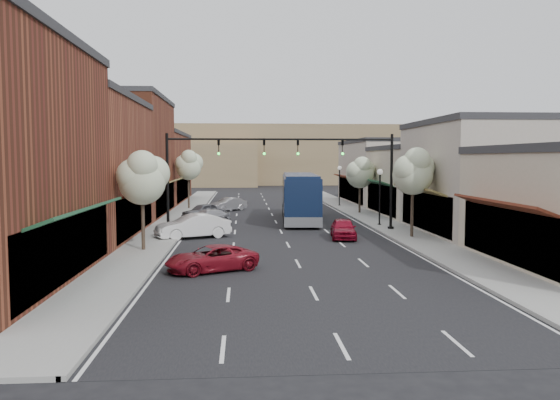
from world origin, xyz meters
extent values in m
plane|color=black|center=(0.00, 0.00, 0.00)|extent=(160.00, 160.00, 0.00)
cube|color=gray|center=(-8.40, 18.50, 0.07)|extent=(2.80, 73.00, 0.15)
cube|color=gray|center=(8.40, 18.50, 0.07)|extent=(2.80, 73.00, 0.15)
cube|color=gray|center=(-7.00, 18.50, 0.07)|extent=(0.25, 73.00, 0.17)
cube|color=gray|center=(7.00, 18.50, 0.07)|extent=(0.25, 73.00, 0.17)
cube|color=black|center=(-10.10, -8.00, 1.60)|extent=(0.60, 11.90, 2.60)
cube|color=#1C462B|center=(-9.30, -8.00, 3.10)|extent=(1.07, 9.80, 0.49)
cube|color=brown|center=(-14.30, 6.00, 4.50)|extent=(9.00, 14.00, 9.00)
cube|color=#2D2D30|center=(-14.30, 6.00, 9.20)|extent=(9.20, 14.10, 0.40)
cube|color=black|center=(-10.10, 6.00, 1.60)|extent=(0.60, 11.90, 2.60)
cube|color=#5D2415|center=(-9.30, 6.00, 3.10)|extent=(1.07, 9.80, 0.49)
cube|color=brown|center=(-14.30, 20.00, 5.25)|extent=(9.00, 14.00, 10.50)
cube|color=#2D2D30|center=(-14.30, 20.00, 10.70)|extent=(9.20, 14.10, 0.40)
cube|color=black|center=(-10.10, 20.00, 1.60)|extent=(0.60, 11.90, 2.60)
cube|color=olive|center=(-9.30, 20.00, 3.10)|extent=(1.07, 9.80, 0.49)
cube|color=brown|center=(-14.30, 36.00, 4.00)|extent=(9.00, 18.00, 8.00)
cube|color=#2D2D30|center=(-14.30, 36.00, 8.20)|extent=(9.20, 18.10, 0.40)
cube|color=black|center=(-10.10, 36.00, 1.60)|extent=(0.60, 15.30, 2.60)
cube|color=#1C462B|center=(-9.30, 36.00, 3.10)|extent=(1.07, 12.60, 0.49)
cube|color=black|center=(10.10, -6.00, 1.60)|extent=(0.60, 10.20, 2.60)
cube|color=#5D2415|center=(9.30, -6.00, 3.10)|extent=(1.07, 8.40, 0.49)
cube|color=#AEA295|center=(13.80, 6.00, 3.75)|extent=(8.00, 12.00, 7.50)
cube|color=#2D2D30|center=(13.80, 6.00, 7.70)|extent=(8.20, 12.10, 0.40)
cube|color=black|center=(10.10, 6.00, 1.60)|extent=(0.60, 10.20, 2.60)
cube|color=olive|center=(9.30, 6.00, 3.10)|extent=(1.07, 8.40, 0.49)
cube|color=#C5B49D|center=(13.80, 18.00, 3.00)|extent=(8.00, 12.00, 6.00)
cube|color=#2D2D30|center=(13.80, 18.00, 6.20)|extent=(8.20, 12.10, 0.40)
cube|color=black|center=(10.10, 18.00, 1.60)|extent=(0.60, 10.20, 2.60)
cube|color=#1C462B|center=(9.30, 18.00, 3.10)|extent=(1.07, 8.40, 0.49)
cube|color=#AEA295|center=(13.80, 32.00, 3.50)|extent=(8.00, 16.00, 7.00)
cube|color=#2D2D30|center=(13.80, 32.00, 7.20)|extent=(8.20, 16.10, 0.40)
cube|color=black|center=(10.10, 32.00, 1.60)|extent=(0.60, 13.60, 2.60)
cube|color=#5D2415|center=(9.30, 32.00, 3.10)|extent=(1.07, 11.20, 0.49)
cube|color=#7A6647|center=(0.00, 90.00, 6.00)|extent=(120.00, 30.00, 12.00)
cube|color=#7A6647|center=(-25.00, 78.00, 4.00)|extent=(50.00, 20.00, 8.00)
cylinder|color=black|center=(8.00, 8.00, 0.15)|extent=(0.44, 0.44, 0.30)
cylinder|color=black|center=(8.00, 8.00, 3.50)|extent=(0.20, 0.20, 7.00)
cylinder|color=black|center=(4.00, 8.00, 6.60)|extent=(8.00, 0.14, 0.14)
imported|color=black|center=(4.40, 8.00, 6.00)|extent=(0.18, 0.46, 1.10)
sphere|color=#19E533|center=(4.40, 7.88, 5.58)|extent=(0.18, 0.18, 0.18)
imported|color=black|center=(1.20, 8.00, 6.00)|extent=(0.18, 0.46, 1.10)
sphere|color=#19E533|center=(1.20, 7.88, 5.58)|extent=(0.18, 0.18, 0.18)
cylinder|color=black|center=(-8.00, 8.00, 0.15)|extent=(0.44, 0.44, 0.30)
cylinder|color=black|center=(-8.00, 8.00, 3.50)|extent=(0.20, 0.20, 7.00)
cylinder|color=black|center=(-4.00, 8.00, 6.60)|extent=(8.00, 0.14, 0.14)
imported|color=black|center=(-4.40, 8.00, 6.00)|extent=(0.18, 0.46, 1.10)
sphere|color=#19E533|center=(-4.40, 7.88, 5.58)|extent=(0.18, 0.18, 0.18)
imported|color=black|center=(-1.20, 8.00, 6.00)|extent=(0.18, 0.46, 1.10)
sphere|color=#19E533|center=(-1.20, 7.88, 5.58)|extent=(0.18, 0.18, 0.18)
cylinder|color=#47382B|center=(8.30, 4.00, 1.86)|extent=(0.20, 0.20, 3.71)
sphere|color=beige|center=(8.30, 4.00, 4.18)|extent=(2.60, 2.60, 2.60)
sphere|color=beige|center=(8.80, 4.30, 4.64)|extent=(2.00, 2.00, 2.00)
sphere|color=beige|center=(7.90, 3.70, 4.52)|extent=(1.90, 1.90, 1.90)
sphere|color=beige|center=(8.40, 3.50, 5.10)|extent=(1.70, 1.70, 1.70)
cylinder|color=#47382B|center=(8.30, 20.00, 1.66)|extent=(0.20, 0.20, 3.33)
sphere|color=beige|center=(8.30, 20.00, 3.74)|extent=(2.60, 2.60, 2.60)
sphere|color=beige|center=(8.80, 20.30, 4.16)|extent=(2.00, 2.00, 2.00)
sphere|color=beige|center=(7.90, 19.70, 4.06)|extent=(1.90, 1.90, 1.90)
sphere|color=beige|center=(8.40, 19.50, 4.58)|extent=(1.70, 1.70, 1.70)
cylinder|color=#47382B|center=(-8.30, 0.00, 1.76)|extent=(0.20, 0.20, 3.52)
sphere|color=beige|center=(-8.30, 0.00, 3.96)|extent=(2.60, 2.60, 2.60)
sphere|color=beige|center=(-7.80, 0.30, 4.40)|extent=(2.00, 2.00, 2.00)
sphere|color=beige|center=(-8.70, -0.30, 4.29)|extent=(1.90, 1.90, 1.90)
sphere|color=beige|center=(-8.20, -0.50, 4.84)|extent=(1.70, 1.70, 1.70)
cylinder|color=#47382B|center=(-8.30, 26.00, 1.92)|extent=(0.20, 0.20, 3.84)
sphere|color=beige|center=(-8.30, 26.00, 4.32)|extent=(2.60, 2.60, 2.60)
sphere|color=beige|center=(-7.80, 26.30, 4.80)|extent=(2.00, 2.00, 2.00)
sphere|color=beige|center=(-8.70, 25.70, 4.68)|extent=(1.90, 1.90, 1.90)
sphere|color=beige|center=(-8.20, 25.50, 5.28)|extent=(1.70, 1.70, 1.70)
cylinder|color=black|center=(7.80, 10.50, 0.10)|extent=(0.28, 0.28, 0.20)
cylinder|color=black|center=(7.80, 10.50, 2.00)|extent=(0.12, 0.12, 4.00)
sphere|color=white|center=(7.80, 10.50, 4.22)|extent=(0.44, 0.44, 0.44)
cylinder|color=black|center=(7.80, 28.00, 0.10)|extent=(0.28, 0.28, 0.20)
cylinder|color=black|center=(7.80, 28.00, 2.00)|extent=(0.12, 0.12, 4.00)
sphere|color=white|center=(7.80, 28.00, 4.22)|extent=(0.44, 0.44, 0.44)
cube|color=#0D1A37|center=(2.09, 14.96, 2.10)|extent=(3.59, 12.99, 3.30)
cube|color=#595B60|center=(2.09, 14.96, 0.59)|extent=(3.62, 13.01, 0.75)
cube|color=black|center=(2.09, 14.96, 2.57)|extent=(3.59, 11.97, 1.18)
cube|color=#0D1A37|center=(2.09, 14.96, 3.80)|extent=(3.34, 12.46, 0.27)
cube|color=black|center=(1.68, 8.60, 2.78)|extent=(2.23, 0.22, 1.28)
cylinder|color=black|center=(0.54, 10.56, 0.56)|extent=(0.41, 1.13, 1.11)
cylinder|color=black|center=(3.06, 10.40, 0.56)|extent=(0.41, 1.13, 1.11)
cylinder|color=black|center=(1.09, 19.10, 0.56)|extent=(0.41, 1.13, 1.11)
cylinder|color=black|center=(3.61, 18.94, 0.56)|extent=(0.41, 1.13, 1.11)
cylinder|color=black|center=(0.99, 17.60, 0.56)|extent=(0.41, 1.13, 1.11)
cylinder|color=black|center=(3.51, 17.44, 0.56)|extent=(0.41, 1.13, 1.11)
imported|color=maroon|center=(3.83, 4.36, 0.67)|extent=(2.02, 4.07, 1.33)
imported|color=maroon|center=(-4.20, -5.51, 0.60)|extent=(4.74, 3.65, 1.20)
imported|color=white|center=(-6.01, 5.19, 0.80)|extent=(5.11, 3.46, 1.59)
imported|color=#A1A1A6|center=(-5.59, 12.40, 0.60)|extent=(4.26, 3.92, 1.20)
imported|color=#5B5C62|center=(-6.20, 16.90, 0.67)|extent=(3.90, 3.91, 1.34)
imported|color=gray|center=(-4.20, 23.91, 0.66)|extent=(3.92, 3.73, 1.32)
camera|label=1|loc=(-2.74, -30.72, 5.22)|focal=35.00mm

